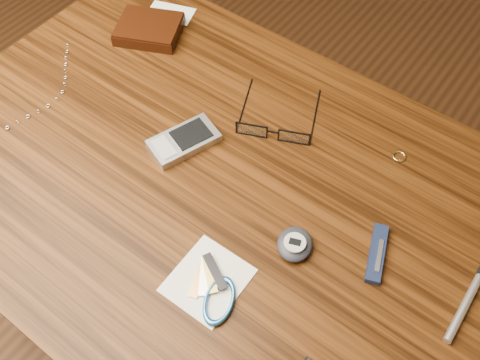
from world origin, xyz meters
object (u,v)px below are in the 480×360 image
at_px(desk, 211,209).
at_px(eyeglasses, 274,131).
at_px(pedometer, 295,244).
at_px(pocket_knife, 377,253).
at_px(silver_pen, 471,292).
at_px(wallet_and_card, 150,29).
at_px(notepad_keys, 214,290).
at_px(pda_phone, 184,141).

distance_m(desk, eyeglasses, 0.18).
height_order(eyeglasses, pedometer, eyeglasses).
height_order(pocket_knife, silver_pen, pocket_knife).
bearing_deg(wallet_and_card, pocket_knife, -15.59).
xyz_separation_m(notepad_keys, pocket_knife, (0.16, 0.19, 0.00)).
xyz_separation_m(pocket_knife, silver_pen, (0.13, 0.03, -0.00)).
relative_size(pda_phone, notepad_keys, 1.05).
xyz_separation_m(notepad_keys, silver_pen, (0.29, 0.21, 0.00)).
xyz_separation_m(eyeglasses, pocket_knife, (0.25, -0.10, -0.01)).
distance_m(pedometer, notepad_keys, 0.14).
distance_m(eyeglasses, pedometer, 0.21).
xyz_separation_m(wallet_and_card, silver_pen, (0.73, -0.14, -0.01)).
bearing_deg(desk, notepad_keys, -49.30).
distance_m(pocket_knife, silver_pen, 0.14).
bearing_deg(pedometer, wallet_and_card, 155.21).
bearing_deg(pocket_knife, silver_pen, 10.63).
distance_m(pda_phone, pocket_knife, 0.36).
relative_size(pedometer, notepad_keys, 0.61).
bearing_deg(notepad_keys, eyeglasses, 108.31).
bearing_deg(pocket_knife, desk, -173.08).
relative_size(wallet_and_card, eyeglasses, 1.07).
bearing_deg(wallet_and_card, silver_pen, -10.91).
relative_size(wallet_and_card, pda_phone, 1.45).
bearing_deg(silver_pen, desk, -171.89).
bearing_deg(silver_pen, notepad_keys, -144.03).
bearing_deg(wallet_and_card, eyeglasses, -11.31).
bearing_deg(pocket_knife, wallet_and_card, 164.41).
bearing_deg(pda_phone, pocket_knife, 1.24).
xyz_separation_m(pedometer, pocket_knife, (0.10, 0.06, -0.00)).
bearing_deg(desk, pda_phone, 159.90).
bearing_deg(silver_pen, eyeglasses, 169.44).
height_order(desk, pocket_knife, pocket_knife).
relative_size(pda_phone, pocket_knife, 1.32).
bearing_deg(pedometer, silver_pen, 19.90).
bearing_deg(pda_phone, pedometer, -11.68).
distance_m(desk, silver_pen, 0.44).
bearing_deg(eyeglasses, silver_pen, -10.56).
distance_m(desk, pocket_knife, 0.31).
height_order(pedometer, notepad_keys, pedometer).
relative_size(pocket_knife, silver_pen, 0.66).
bearing_deg(desk, eyeglasses, 74.54).
xyz_separation_m(wallet_and_card, pda_phone, (0.23, -0.17, -0.00)).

